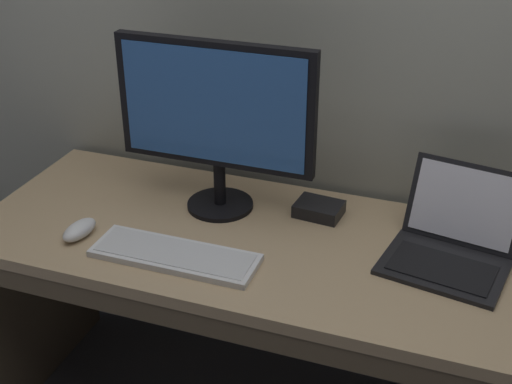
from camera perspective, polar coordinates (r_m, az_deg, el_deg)
desk at (r=1.94m, az=2.82°, el=-8.29°), size 1.79×0.65×0.72m
laptop_black at (r=1.85m, az=15.94°, el=-3.98°), size 0.35×0.35×0.22m
external_monitor at (r=1.89m, az=-3.38°, el=6.50°), size 0.57×0.19×0.50m
wired_keyboard at (r=1.81m, az=-6.74°, el=-5.23°), size 0.44×0.15×0.02m
computer_mouse at (r=1.94m, az=-14.44°, el=-3.05°), size 0.07×0.13×0.04m
external_drive_box at (r=1.99m, az=5.24°, el=-1.41°), size 0.14×0.11×0.04m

